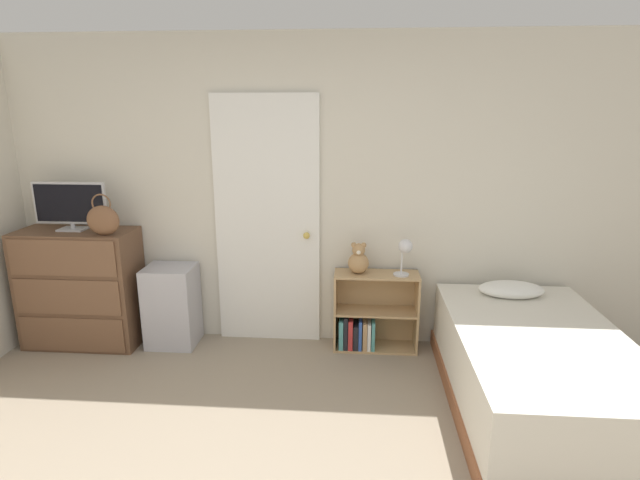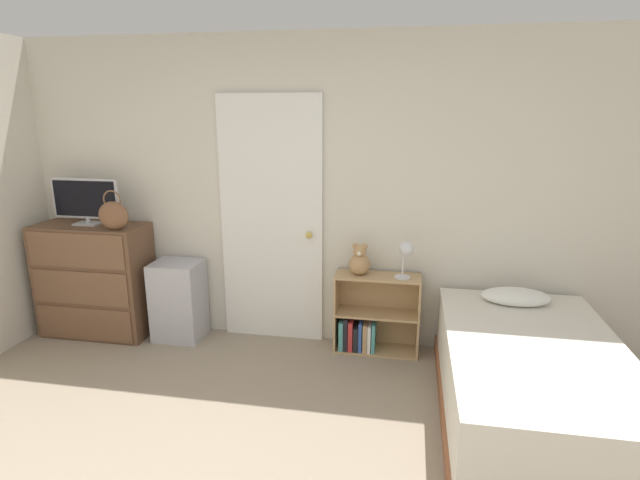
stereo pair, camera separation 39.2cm
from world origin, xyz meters
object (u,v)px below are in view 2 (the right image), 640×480
object	(u,v)px
storage_bin	(179,300)
desk_lamp	(406,252)
handbag	(113,215)
tv	(86,201)
dresser	(95,280)
bed	(531,382)
teddy_bear	(360,261)
bookshelf	(369,321)

from	to	relation	value
storage_bin	desk_lamp	world-z (taller)	desk_lamp
handbag	desk_lamp	bearing A→B (deg)	4.09
tv	desk_lamp	xyz separation A→B (m)	(2.72, 0.02, -0.32)
dresser	bed	size ratio (longest dim) A/B	0.53
teddy_bear	tv	bearing A→B (deg)	-178.54
bookshelf	desk_lamp	bearing A→B (deg)	-9.28
tv	dresser	bearing A→B (deg)	-54.09
dresser	desk_lamp	bearing A→B (deg)	1.00
bookshelf	bed	world-z (taller)	bed
bed	desk_lamp	bearing A→B (deg)	137.09
bookshelf	desk_lamp	distance (m)	0.68
handbag	desk_lamp	size ratio (longest dim) A/B	1.09
tv	bed	distance (m)	3.74
tv	bookshelf	world-z (taller)	tv
storage_bin	teddy_bear	world-z (taller)	teddy_bear
dresser	bookshelf	bearing A→B (deg)	2.17
desk_lamp	bed	world-z (taller)	desk_lamp
bookshelf	teddy_bear	size ratio (longest dim) A/B	2.67
dresser	bookshelf	world-z (taller)	dresser
bookshelf	teddy_bear	xyz separation A→B (m)	(-0.09, -0.00, 0.51)
tv	storage_bin	xyz separation A→B (m)	(0.78, 0.01, -0.86)
dresser	tv	xyz separation A→B (m)	(-0.02, 0.03, 0.71)
desk_lamp	bed	bearing A→B (deg)	-42.91
tv	bed	xyz separation A→B (m)	(3.54, -0.75, -0.93)
storage_bin	tv	bearing A→B (deg)	-179.05
bookshelf	desk_lamp	xyz separation A→B (m)	(0.27, -0.04, 0.62)
handbag	bed	bearing A→B (deg)	-10.57
storage_bin	bed	distance (m)	2.87
storage_bin	bookshelf	world-z (taller)	storage_bin
handbag	teddy_bear	bearing A→B (deg)	5.98
dresser	teddy_bear	xyz separation A→B (m)	(2.33, 0.09, 0.28)
dresser	bed	bearing A→B (deg)	-11.54
tv	handbag	world-z (taller)	tv
bed	dresser	bearing A→B (deg)	168.46
dresser	bed	xyz separation A→B (m)	(3.52, -0.72, -0.22)
bed	teddy_bear	bearing A→B (deg)	145.88
handbag	tv	bearing A→B (deg)	156.51
dresser	tv	bearing A→B (deg)	125.91
dresser	handbag	bearing A→B (deg)	-20.65
teddy_bear	bed	size ratio (longest dim) A/B	0.14
storage_bin	bookshelf	xyz separation A→B (m)	(1.66, 0.05, -0.08)
teddy_bear	desk_lamp	bearing A→B (deg)	-6.27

